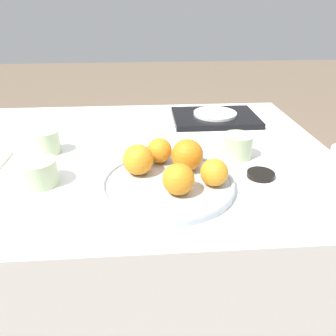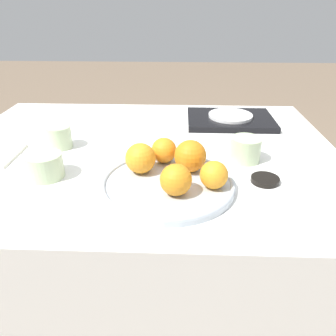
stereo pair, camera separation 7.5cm
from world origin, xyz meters
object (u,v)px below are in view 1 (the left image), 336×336
object	(u,v)px
orange_3	(214,172)
cup_2	(47,142)
orange_0	(138,160)
serving_tray	(215,118)
orange_2	(178,179)
fruit_platter	(168,183)
orange_4	(159,151)
orange_1	(187,155)
cup_0	(237,146)
side_plate	(215,114)
soy_dish	(261,175)
cup_1	(39,173)

from	to	relation	value
orange_3	cup_2	world-z (taller)	orange_3
orange_0	serving_tray	size ratio (longest dim) A/B	0.25
orange_2	orange_3	world-z (taller)	orange_2
orange_0	fruit_platter	bearing A→B (deg)	-34.85
orange_2	orange_4	world-z (taller)	orange_2
orange_1	fruit_platter	bearing A→B (deg)	-130.73
orange_4	cup_2	bearing A→B (deg)	160.85
serving_tray	cup_0	size ratio (longest dim) A/B	3.66
side_plate	soy_dish	bearing A→B (deg)	-86.00
fruit_platter	serving_tray	xyz separation A→B (m)	(0.20, 0.46, 0.00)
orange_1	orange_3	distance (m)	0.10
soy_dish	orange_3	bearing A→B (deg)	-158.53
orange_4	soy_dish	world-z (taller)	orange_4
orange_0	orange_3	distance (m)	0.19
orange_0	soy_dish	world-z (taller)	orange_0
cup_1	orange_1	bearing A→B (deg)	3.87
fruit_platter	soy_dish	bearing A→B (deg)	7.77
orange_1	cup_2	size ratio (longest dim) A/B	1.13
serving_tray	cup_2	size ratio (longest dim) A/B	4.28
orange_3	cup_2	size ratio (longest dim) A/B	0.91
orange_3	soy_dish	distance (m)	0.15
fruit_platter	orange_2	size ratio (longest dim) A/B	4.47
fruit_platter	side_plate	bearing A→B (deg)	65.99
orange_4	cup_0	distance (m)	0.22
cup_1	cup_2	xyz separation A→B (m)	(-0.02, 0.18, 0.00)
orange_3	serving_tray	world-z (taller)	orange_3
orange_4	soy_dish	distance (m)	0.26
orange_3	side_plate	distance (m)	0.49
cup_1	cup_0	bearing A→B (deg)	12.57
fruit_platter	side_plate	distance (m)	0.50
side_plate	cup_2	bearing A→B (deg)	-155.54
orange_1	orange_0	bearing A→B (deg)	-173.98
cup_0	cup_2	size ratio (longest dim) A/B	1.17
orange_2	orange_3	size ratio (longest dim) A/B	1.10
cup_0	cup_1	world-z (taller)	cup_0
serving_tray	fruit_platter	bearing A→B (deg)	-114.01
orange_0	side_plate	xyz separation A→B (m)	(0.27, 0.41, -0.03)
orange_3	cup_2	bearing A→B (deg)	151.43
orange_2	serving_tray	xyz separation A→B (m)	(0.19, 0.51, -0.04)
fruit_platter	orange_3	xyz separation A→B (m)	(0.10, -0.02, 0.04)
orange_4	side_plate	distance (m)	0.41
serving_tray	soy_dish	world-z (taller)	serving_tray
serving_tray	soy_dish	size ratio (longest dim) A/B	4.39
orange_0	serving_tray	bearing A→B (deg)	56.35
side_plate	cup_1	bearing A→B (deg)	-140.31
serving_tray	cup_2	bearing A→B (deg)	-155.54
orange_1	cup_0	bearing A→B (deg)	30.48
fruit_platter	orange_3	bearing A→B (deg)	-10.55
orange_4	cup_0	bearing A→B (deg)	11.06
fruit_platter	orange_2	bearing A→B (deg)	-69.40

